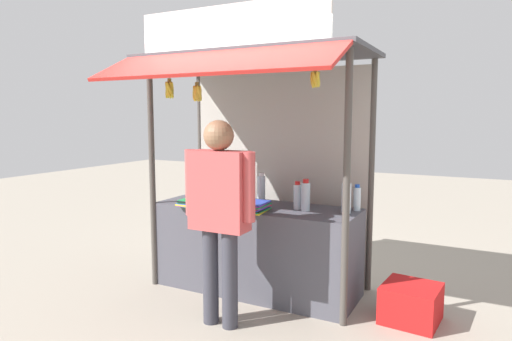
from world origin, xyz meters
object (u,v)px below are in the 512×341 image
object	(u,v)px
water_bottle_far_left	(357,198)
banana_bunch_inner_left	(315,79)
water_bottle_center	(306,196)
magazine_stack_back_right	(254,207)
banana_bunch_inner_right	(169,90)
banana_bunch_rightmost	(197,93)
plastic_crate	(411,303)
magazine_stack_far_right	(193,202)
water_bottle_front_right	(346,197)
water_bottle_back_left	(261,188)
water_bottle_rear_center	(297,196)
vendor_person	(219,204)

from	to	relation	value
water_bottle_far_left	banana_bunch_inner_left	xyz separation A→B (m)	(-0.18, -0.69, 1.05)
water_bottle_center	magazine_stack_back_right	distance (m)	0.49
water_bottle_far_left	banana_bunch_inner_right	world-z (taller)	banana_bunch_inner_right
banana_bunch_rightmost	plastic_crate	size ratio (longest dim) A/B	0.71
banana_bunch_inner_right	magazine_stack_far_right	bearing A→B (deg)	58.04
water_bottle_front_right	water_bottle_back_left	world-z (taller)	water_bottle_front_right
banana_bunch_inner_right	banana_bunch_rightmost	distance (m)	0.31
water_bottle_back_left	water_bottle_rear_center	xyz separation A→B (m)	(0.49, -0.21, -0.01)
magazine_stack_far_right	banana_bunch_inner_right	bearing A→B (deg)	-121.96
magazine_stack_back_right	plastic_crate	distance (m)	1.59
water_bottle_far_left	vendor_person	distance (m)	1.36
vendor_person	plastic_crate	bearing A→B (deg)	-151.05
banana_bunch_inner_right	magazine_stack_back_right	bearing A→B (deg)	14.50
water_bottle_center	plastic_crate	xyz separation A→B (m)	(0.97, -0.03, -0.84)
banana_bunch_inner_left	magazine_stack_back_right	bearing A→B (deg)	162.85
magazine_stack_far_right	plastic_crate	xyz separation A→B (m)	(2.05, 0.25, -0.73)
water_bottle_back_left	banana_bunch_rightmost	distance (m)	1.21
water_bottle_back_left	water_bottle_far_left	bearing A→B (deg)	-0.44
banana_bunch_rightmost	water_bottle_front_right	bearing A→B (deg)	22.93
water_bottle_rear_center	water_bottle_back_left	bearing A→B (deg)	156.79
water_bottle_center	magazine_stack_back_right	world-z (taller)	water_bottle_center
water_bottle_back_left	banana_bunch_rightmost	world-z (taller)	banana_bunch_rightmost
water_bottle_far_left	magazine_stack_far_right	size ratio (longest dim) A/B	0.80
water_bottle_back_left	vendor_person	size ratio (longest dim) A/B	0.17
water_bottle_front_right	water_bottle_far_left	distance (m)	0.17
water_bottle_front_right	water_bottle_far_left	bearing A→B (deg)	70.57
water_bottle_back_left	water_bottle_front_right	bearing A→B (deg)	-10.15
water_bottle_back_left	magazine_stack_back_right	size ratio (longest dim) A/B	0.94
water_bottle_far_left	vendor_person	world-z (taller)	vendor_person
water_bottle_far_left	water_bottle_center	distance (m)	0.48
water_bottle_front_right	water_bottle_center	world-z (taller)	water_bottle_front_right
water_bottle_front_right	banana_bunch_rightmost	bearing A→B (deg)	-157.07
banana_bunch_inner_left	plastic_crate	world-z (taller)	banana_bunch_inner_left
banana_bunch_inner_right	plastic_crate	distance (m)	2.87
water_bottle_far_left	magazine_stack_back_right	world-z (taller)	water_bottle_far_left
water_bottle_front_right	water_bottle_rear_center	xyz separation A→B (m)	(-0.46, -0.04, -0.02)
magazine_stack_far_right	magazine_stack_back_right	world-z (taller)	magazine_stack_back_right
water_bottle_back_left	magazine_stack_far_right	bearing A→B (deg)	-134.02
banana_bunch_inner_right	plastic_crate	size ratio (longest dim) A/B	0.64
water_bottle_far_left	magazine_stack_back_right	size ratio (longest dim) A/B	0.78
water_bottle_front_right	magazine_stack_back_right	xyz separation A→B (m)	(-0.77, -0.33, -0.10)
water_bottle_center	banana_bunch_inner_left	world-z (taller)	banana_bunch_inner_left
banana_bunch_inner_left	water_bottle_back_left	bearing A→B (deg)	139.78
water_bottle_front_right	banana_bunch_inner_right	bearing A→B (deg)	-161.25
water_bottle_far_left	magazine_stack_far_right	distance (m)	1.59
magazine_stack_far_right	banana_bunch_inner_right	distance (m)	1.11
water_bottle_back_left	water_bottle_far_left	distance (m)	1.01
water_bottle_front_right	vendor_person	xyz separation A→B (m)	(-0.79, -0.90, 0.02)
water_bottle_center	plastic_crate	world-z (taller)	water_bottle_center
water_bottle_front_right	banana_bunch_rightmost	xyz separation A→B (m)	(-1.25, -0.53, 0.94)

